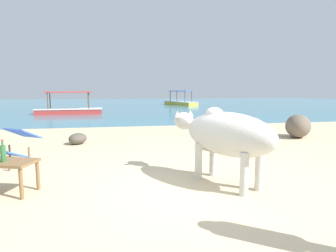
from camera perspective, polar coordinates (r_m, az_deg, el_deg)
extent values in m
cube|color=#CCB78E|center=(4.16, 5.88, -12.58)|extent=(18.00, 14.00, 0.04)
cube|color=teal|center=(25.81, -8.17, 4.08)|extent=(60.00, 36.00, 0.03)
cylinder|color=beige|center=(4.48, 6.10, -6.97)|extent=(0.12, 0.12, 0.58)
cylinder|color=beige|center=(4.70, 8.99, -6.33)|extent=(0.12, 0.12, 0.58)
cylinder|color=beige|center=(3.92, 14.98, -9.28)|extent=(0.12, 0.12, 0.58)
cylinder|color=beige|center=(4.17, 17.74, -8.36)|extent=(0.12, 0.12, 0.58)
ellipsoid|color=beige|center=(4.21, 11.87, -1.57)|extent=(1.24, 1.68, 0.63)
ellipsoid|color=beige|center=(4.89, 3.18, 1.04)|extent=(0.41, 0.49, 0.29)
cone|color=beige|center=(4.78, 1.85, 2.43)|extent=(0.14, 0.14, 0.11)
cone|color=beige|center=(4.97, 4.49, 2.60)|extent=(0.14, 0.14, 0.11)
ellipsoid|color=beige|center=(4.36, 9.21, 2.35)|extent=(0.36, 0.38, 0.21)
cube|color=brown|center=(4.41, -29.70, -6.30)|extent=(0.86, 0.66, 0.04)
cylinder|color=brown|center=(4.42, -24.54, -8.96)|extent=(0.05, 0.05, 0.41)
cylinder|color=brown|center=(4.13, -27.25, -10.23)|extent=(0.05, 0.05, 0.41)
cylinder|color=#2D6B38|center=(4.34, -30.04, -4.81)|extent=(0.07, 0.07, 0.22)
cylinder|color=#2D6B38|center=(4.32, -30.16, -2.99)|extent=(0.03, 0.03, 0.06)
cylinder|color=red|center=(4.31, -30.19, -2.49)|extent=(0.03, 0.03, 0.02)
cylinder|color=brown|center=(6.98, 9.56, -3.69)|extent=(0.04, 0.04, 0.14)
cylinder|color=brown|center=(7.25, 13.16, -3.38)|extent=(0.04, 0.04, 0.14)
cylinder|color=brown|center=(6.61, 11.33, -3.47)|extent=(0.04, 0.04, 0.34)
cylinder|color=brown|center=(6.89, 15.04, -3.14)|extent=(0.04, 0.04, 0.34)
cube|color=#3D66C6|center=(6.91, 12.31, -2.45)|extent=(0.58, 0.51, 0.21)
cube|color=#3D66C6|center=(6.60, 13.82, -0.07)|extent=(0.59, 0.54, 0.23)
cylinder|color=brown|center=(5.65, -29.11, -7.15)|extent=(0.04, 0.04, 0.14)
cylinder|color=brown|center=(5.88, -25.95, -5.43)|extent=(0.04, 0.04, 0.34)
cylinder|color=brown|center=(6.28, -29.02, -4.83)|extent=(0.04, 0.04, 0.34)
cube|color=#3D66C6|center=(5.94, -29.14, -4.80)|extent=(0.67, 0.65, 0.21)
cube|color=#3D66C6|center=(6.08, -26.98, -1.29)|extent=(0.69, 0.68, 0.23)
ellipsoid|color=brown|center=(7.67, -17.56, -2.41)|extent=(0.61, 0.65, 0.28)
ellipsoid|color=#6B5B4C|center=(9.10, 24.51, -0.01)|extent=(1.11, 1.19, 0.67)
cube|color=#C63833|center=(17.37, -19.06, 2.72)|extent=(3.65, 1.26, 0.28)
cube|color=white|center=(17.36, -19.09, 3.24)|extent=(3.72, 1.32, 0.04)
cylinder|color=brown|center=(17.65, -15.52, 4.92)|extent=(0.06, 0.06, 0.95)
cylinder|color=brown|center=(16.88, -15.62, 4.82)|extent=(0.06, 0.06, 0.95)
cylinder|color=brown|center=(17.86, -22.48, 4.65)|extent=(0.06, 0.06, 0.95)
cylinder|color=brown|center=(17.10, -22.89, 4.54)|extent=(0.06, 0.06, 0.95)
cube|color=red|center=(17.33, -19.22, 6.41)|extent=(2.56, 1.05, 0.06)
cube|color=gold|center=(26.18, 2.53, 4.53)|extent=(2.53, 3.72, 0.28)
cube|color=white|center=(26.17, 2.54, 4.88)|extent=(2.61, 3.81, 0.04)
cylinder|color=brown|center=(25.57, 4.74, 5.83)|extent=(0.06, 0.06, 0.95)
cylinder|color=brown|center=(25.08, 3.39, 5.81)|extent=(0.06, 0.06, 0.95)
cylinder|color=brown|center=(27.24, 1.76, 5.94)|extent=(0.06, 0.06, 0.95)
cylinder|color=brown|center=(26.78, 0.45, 5.92)|extent=(0.06, 0.06, 0.95)
cube|color=#3D66C6|center=(26.15, 2.55, 6.98)|extent=(1.92, 2.68, 0.06)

